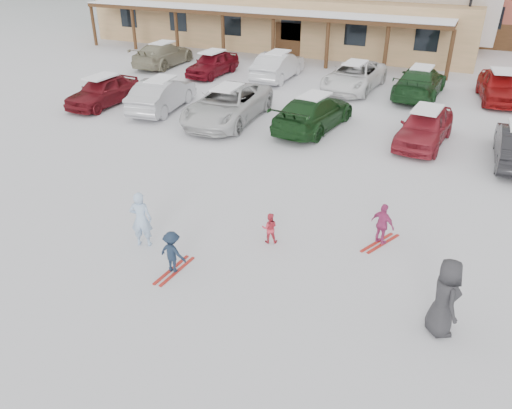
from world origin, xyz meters
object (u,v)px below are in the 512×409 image
at_px(lamp_post, 469,12).
at_px(parked_car_10, 354,76).
at_px(parked_car_9, 278,66).
at_px(parked_car_12, 500,86).
at_px(parked_car_0, 103,91).
at_px(parked_car_7, 163,54).
at_px(parked_car_1, 162,95).
at_px(adult_skier, 141,219).
at_px(child_navy, 172,252).
at_px(parked_car_2, 228,104).
at_px(child_magenta, 383,224).
at_px(parked_car_8, 213,63).
at_px(toddler_red, 270,228).
at_px(parked_car_3, 313,112).
at_px(parked_car_4, 425,126).
at_px(bystander_dark, 445,297).
at_px(parked_car_11, 420,82).

xyz_separation_m(lamp_post, parked_car_10, (-4.87, -7.82, -2.55)).
relative_size(parked_car_9, parked_car_12, 1.05).
xyz_separation_m(parked_car_0, parked_car_7, (-1.84, 8.20, 0.01)).
bearing_deg(parked_car_1, parked_car_9, -118.00).
xyz_separation_m(adult_skier, parked_car_10, (1.50, 17.41, -0.08)).
distance_m(adult_skier, child_navy, 1.60).
xyz_separation_m(child_navy, parked_car_2, (-3.87, 10.81, 0.20)).
bearing_deg(child_navy, child_magenta, -137.85).
xyz_separation_m(child_magenta, parked_car_7, (-16.89, 15.26, 0.11)).
xyz_separation_m(parked_car_1, parked_car_2, (3.58, -0.17, 0.03)).
height_order(parked_car_8, parked_car_9, parked_car_9).
xyz_separation_m(toddler_red, parked_car_1, (-9.14, 8.75, 0.30)).
bearing_deg(parked_car_1, child_navy, 117.56).
bearing_deg(child_magenta, parked_car_2, -16.39).
xyz_separation_m(toddler_red, parked_car_10, (-1.61, 15.90, 0.28)).
bearing_deg(parked_car_3, adult_skier, 90.48).
distance_m(lamp_post, parked_car_10, 9.56).
relative_size(child_magenta, parked_car_4, 0.29).
height_order(lamp_post, parked_car_4, lamp_post).
height_order(bystander_dark, parked_car_3, bystander_dark).
height_order(parked_car_0, parked_car_1, parked_car_1).
bearing_deg(parked_car_8, parked_car_12, 8.93).
height_order(parked_car_8, parked_car_11, parked_car_11).
bearing_deg(bystander_dark, child_navy, 68.65).
bearing_deg(parked_car_8, parked_car_4, -21.50).
xyz_separation_m(toddler_red, child_navy, (-1.70, -2.23, 0.12)).
bearing_deg(bystander_dark, child_magenta, 6.56).
xyz_separation_m(parked_car_0, parked_car_8, (2.15, 7.36, -0.02)).
bearing_deg(parked_car_4, parked_car_2, -169.80).
height_order(child_navy, bystander_dark, bystander_dark).
bearing_deg(parked_car_2, adult_skier, -78.20).
relative_size(adult_skier, child_magenta, 1.31).
distance_m(parked_car_3, parked_car_9, 8.41).
xyz_separation_m(parked_car_1, parked_car_7, (-4.91, 7.66, -0.03)).
bearing_deg(lamp_post, parked_car_3, -108.95).
height_order(parked_car_4, parked_car_11, parked_car_11).
xyz_separation_m(parked_car_9, parked_car_11, (7.99, -0.37, -0.01)).
distance_m(parked_car_4, parked_car_11, 6.78).
height_order(adult_skier, parked_car_9, adult_skier).
xyz_separation_m(parked_car_2, parked_car_7, (-8.49, 7.83, -0.05)).
distance_m(parked_car_0, parked_car_8, 7.67).
bearing_deg(parked_car_3, parked_car_9, -50.24).
bearing_deg(bystander_dark, adult_skier, 62.65).
height_order(parked_car_3, parked_car_10, parked_car_3).
bearing_deg(parked_car_8, parked_car_3, -33.02).
bearing_deg(parked_car_0, lamp_post, 47.55).
distance_m(parked_car_1, parked_car_8, 6.88).
height_order(parked_car_2, parked_car_4, parked_car_2).
xyz_separation_m(lamp_post, child_navy, (-4.96, -25.94, -2.71)).
xyz_separation_m(lamp_post, parked_car_0, (-15.48, -15.50, -2.57)).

